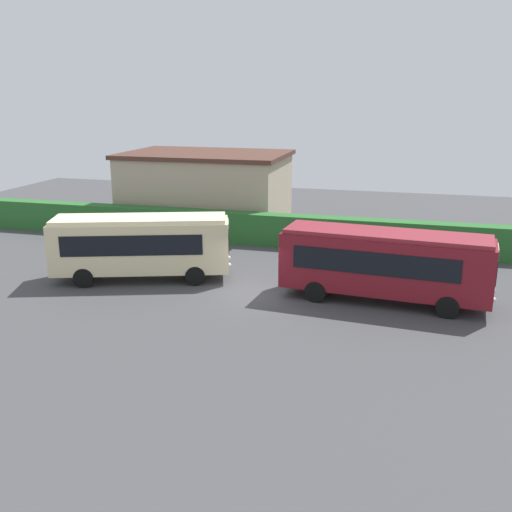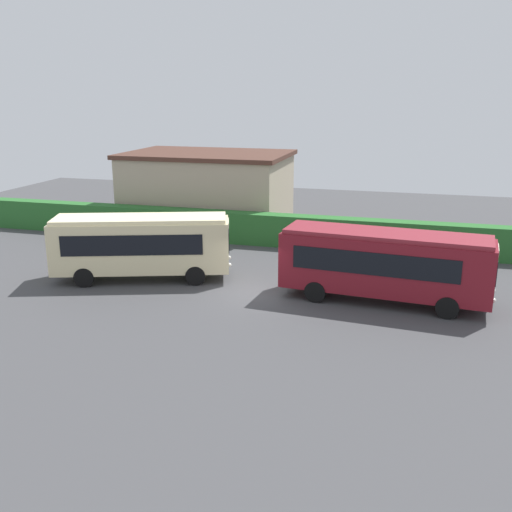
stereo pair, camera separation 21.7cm
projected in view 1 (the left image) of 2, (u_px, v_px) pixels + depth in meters
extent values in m
plane|color=#424244|center=(255.00, 293.00, 28.27)|extent=(64.00, 64.00, 0.00)
cube|color=beige|center=(141.00, 245.00, 29.84)|extent=(9.24, 5.19, 2.57)
cube|color=#F8E8B2|center=(140.00, 219.00, 29.46)|extent=(8.92, 4.91, 0.20)
cube|color=black|center=(138.00, 234.00, 30.93)|extent=(6.60, 2.27, 1.03)
cube|color=black|center=(131.00, 246.00, 28.54)|extent=(6.60, 2.27, 1.03)
cube|color=black|center=(228.00, 238.00, 30.02)|extent=(0.68, 1.92, 1.08)
cube|color=silver|center=(228.00, 223.00, 29.80)|extent=(0.47, 1.29, 0.28)
cylinder|color=black|center=(197.00, 263.00, 31.45)|extent=(1.04, 0.59, 1.00)
cylinder|color=black|center=(195.00, 276.00, 29.28)|extent=(1.04, 0.59, 1.00)
cylinder|color=black|center=(93.00, 265.00, 31.12)|extent=(1.04, 0.59, 1.00)
cylinder|color=black|center=(84.00, 278.00, 28.95)|extent=(1.04, 0.59, 1.00)
sphere|color=silver|center=(229.00, 258.00, 31.01)|extent=(0.22, 0.22, 0.22)
sphere|color=silver|center=(229.00, 265.00, 29.71)|extent=(0.22, 0.22, 0.22)
cube|color=maroon|center=(385.00, 264.00, 26.68)|extent=(9.60, 3.34, 2.57)
cube|color=maroon|center=(386.00, 234.00, 26.30)|extent=(9.30, 3.11, 0.20)
cube|color=black|center=(382.00, 250.00, 27.84)|extent=(7.32, 0.69, 1.03)
cube|color=black|center=(374.00, 264.00, 25.55)|extent=(7.32, 0.69, 1.03)
cube|color=black|center=(496.00, 267.00, 25.02)|extent=(0.22, 2.06, 1.08)
cube|color=silver|center=(498.00, 250.00, 24.80)|extent=(0.16, 1.38, 0.28)
cylinder|color=black|center=(450.00, 291.00, 27.11)|extent=(1.02, 0.37, 1.00)
cylinder|color=black|center=(447.00, 307.00, 25.03)|extent=(1.02, 0.37, 1.00)
cylinder|color=black|center=(327.00, 277.00, 29.06)|extent=(1.02, 0.37, 1.00)
cylinder|color=black|center=(315.00, 292.00, 26.97)|extent=(1.02, 0.37, 1.00)
sphere|color=silver|center=(493.00, 290.00, 25.98)|extent=(0.22, 0.22, 0.22)
sphere|color=silver|center=(494.00, 300.00, 24.73)|extent=(0.22, 0.22, 0.22)
cube|color=#4C6B47|center=(417.00, 282.00, 28.50)|extent=(0.31, 0.35, 0.86)
cube|color=black|center=(418.00, 266.00, 28.28)|extent=(0.38, 0.51, 0.76)
sphere|color=beige|center=(419.00, 257.00, 28.15)|extent=(0.24, 0.24, 0.24)
cube|color=#4C6B47|center=(453.00, 282.00, 28.58)|extent=(0.32, 0.28, 0.84)
cube|color=black|center=(455.00, 267.00, 28.37)|extent=(0.49, 0.32, 0.74)
sphere|color=beige|center=(456.00, 257.00, 28.24)|extent=(0.23, 0.23, 0.23)
cube|color=#4C6B47|center=(478.00, 292.00, 27.22)|extent=(0.35, 0.33, 0.82)
cube|color=#4C6B47|center=(480.00, 276.00, 27.01)|extent=(0.50, 0.42, 0.72)
sphere|color=brown|center=(481.00, 266.00, 26.88)|extent=(0.23, 0.23, 0.23)
cube|color=#29652A|center=(294.00, 231.00, 36.54)|extent=(44.00, 1.14, 2.00)
cube|color=tan|center=(206.00, 191.00, 42.27)|extent=(11.10, 7.46, 4.96)
cube|color=#4C2D23|center=(206.00, 154.00, 41.56)|extent=(11.54, 7.76, 0.30)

